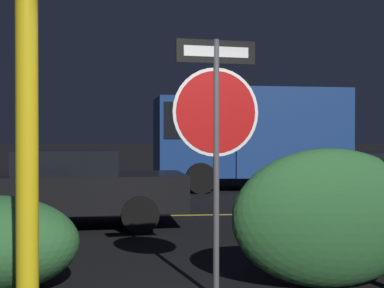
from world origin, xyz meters
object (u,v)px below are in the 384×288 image
Objects in this scene: delivery_truck at (246,134)px; stop_sign at (216,116)px; hedge_bush_2 at (330,218)px; passing_car_2 at (62,188)px; passing_car_3 at (384,188)px; yellow_pole_left at (27,150)px.

stop_sign is at bearing 163.95° from delivery_truck.
stop_sign is 1.59m from hedge_bush_2.
stop_sign is 1.21× the size of hedge_bush_2.
hedge_bush_2 is 0.36× the size of delivery_truck.
passing_car_3 is (5.57, -0.35, -0.03)m from passing_car_2.
passing_car_2 is 7.89m from delivery_truck.
delivery_truck is (3.96, 11.95, 0.21)m from yellow_pole_left.
passing_car_2 is at bearing 107.56° from stop_sign.
passing_car_3 is at bearing -174.00° from delivery_truck.
passing_car_3 is 6.91m from delivery_truck.
passing_car_2 is 1.05× the size of passing_car_3.
stop_sign is at bearing -157.74° from passing_car_2.
delivery_truck is at bearing -38.39° from passing_car_2.
hedge_bush_2 is 0.46× the size of passing_car_2.
passing_car_2 is (-0.54, 5.54, -0.76)m from yellow_pole_left.
delivery_truck reaches higher than passing_car_3.
passing_car_3 is at bearing 39.73° from stop_sign.
yellow_pole_left is 3.18m from hedge_bush_2.
passing_car_3 is at bearing 45.96° from yellow_pole_left.
stop_sign is at bearing -44.72° from passing_car_3.
yellow_pole_left is 7.27m from passing_car_3.
passing_car_3 is (2.34, 3.66, -0.06)m from hedge_bush_2.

